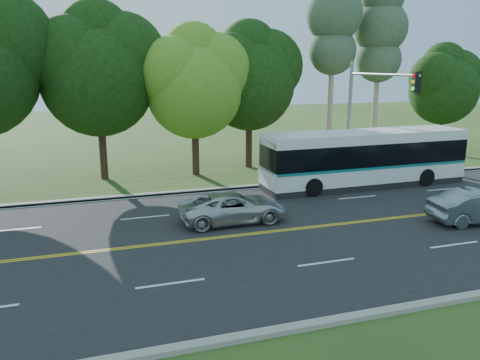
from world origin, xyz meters
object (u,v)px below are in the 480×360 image
object	(u,v)px
traffic_signal	(368,104)
transit_bus	(365,159)
suv	(233,207)
sedan	(480,206)

from	to	relation	value
traffic_signal	transit_bus	world-z (taller)	traffic_signal
traffic_signal	suv	xyz separation A→B (m)	(-8.84, -3.67, -4.00)
traffic_signal	suv	bearing A→B (deg)	-157.44
suv	sedan	bearing A→B (deg)	-108.11
traffic_signal	suv	distance (m)	10.37
sedan	suv	distance (m)	10.81
traffic_signal	transit_bus	size ratio (longest dim) A/B	0.58
sedan	transit_bus	bearing A→B (deg)	16.22
sedan	suv	size ratio (longest dim) A/B	0.94
transit_bus	suv	xyz separation A→B (m)	(-8.99, -3.89, -0.90)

